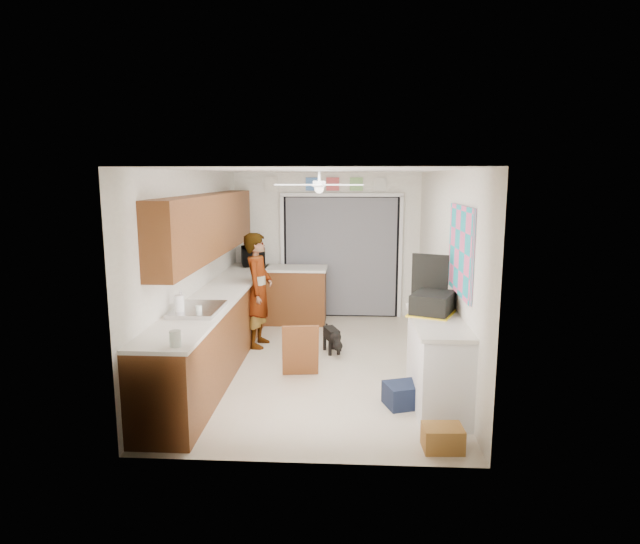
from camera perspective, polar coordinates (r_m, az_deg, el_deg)
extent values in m
plane|color=beige|center=(7.14, -0.18, -9.69)|extent=(5.00, 5.00, 0.00)
plane|color=white|center=(6.72, -0.20, 10.79)|extent=(5.00, 5.00, 0.00)
plane|color=white|center=(9.29, 0.73, 2.88)|extent=(3.20, 0.00, 3.20)
plane|color=white|center=(4.39, -2.14, -5.36)|extent=(3.20, 0.00, 3.20)
plane|color=white|center=(7.10, -13.19, 0.36)|extent=(0.00, 5.00, 5.00)
plane|color=white|center=(6.92, 13.16, 0.10)|extent=(0.00, 5.00, 5.00)
cube|color=brown|center=(7.20, -10.63, -5.95)|extent=(0.60, 4.80, 0.90)
cube|color=white|center=(7.08, -10.67, -2.30)|extent=(0.62, 4.80, 0.04)
cube|color=brown|center=(7.18, -11.69, 4.95)|extent=(0.32, 4.00, 0.80)
cube|color=silver|center=(6.13, -12.91, -3.97)|extent=(0.50, 0.76, 0.06)
cylinder|color=silver|center=(6.17, -14.64, -3.06)|extent=(0.03, 0.03, 0.22)
cube|color=brown|center=(8.98, -2.62, -2.58)|extent=(1.00, 0.60, 0.90)
cube|color=white|center=(8.88, -2.64, 0.38)|extent=(1.04, 0.64, 0.04)
cube|color=black|center=(9.28, 2.26, 1.62)|extent=(2.00, 0.06, 2.10)
cube|color=gray|center=(9.24, 2.26, 1.58)|extent=(1.90, 0.03, 2.05)
cube|color=white|center=(9.33, -4.02, 1.64)|extent=(0.06, 0.04, 2.10)
cube|color=white|center=(9.29, 8.56, 1.52)|extent=(0.06, 0.04, 2.10)
cube|color=white|center=(9.16, 2.30, 8.22)|extent=(2.10, 0.04, 0.06)
cube|color=#528ADB|center=(9.20, -0.84, 9.36)|extent=(0.22, 0.02, 0.22)
cube|color=#D34F51|center=(9.19, 1.37, 9.36)|extent=(0.22, 0.02, 0.22)
cube|color=#84BE6D|center=(9.18, 3.90, 9.34)|extent=(0.22, 0.02, 0.22)
cube|color=silver|center=(9.19, 6.42, 9.30)|extent=(0.22, 0.02, 0.22)
cube|color=silver|center=(9.28, -5.21, 9.33)|extent=(0.22, 0.02, 0.26)
cube|color=white|center=(5.93, 12.42, -9.54)|extent=(0.50, 1.40, 0.90)
cube|color=white|center=(5.79, 12.50, -5.15)|extent=(0.54, 1.44, 0.04)
cube|color=#FF5D98|center=(5.88, 14.78, 2.25)|extent=(0.03, 1.15, 0.95)
cube|color=white|center=(6.92, -0.09, 9.28)|extent=(1.14, 1.14, 0.24)
imported|color=black|center=(9.14, -7.13, 1.69)|extent=(0.50, 0.63, 0.31)
cylinder|color=silver|center=(4.92, -15.18, -6.88)|extent=(0.10, 0.10, 0.14)
cylinder|color=silver|center=(5.97, -12.80, -4.00)|extent=(0.09, 0.09, 0.10)
cylinder|color=white|center=(5.98, -14.77, -3.46)|extent=(0.13, 0.13, 0.22)
cube|color=black|center=(6.01, 11.95, -3.25)|extent=(0.57, 0.64, 0.23)
cube|color=yellow|center=(6.04, 11.91, -4.26)|extent=(0.63, 0.71, 0.02)
cube|color=black|center=(6.24, 11.64, -0.40)|extent=(0.40, 0.19, 0.50)
cube|color=#A37633|center=(5.14, 12.95, -16.87)|extent=(0.37, 0.28, 0.22)
cube|color=black|center=(5.93, 8.99, -12.80)|extent=(0.48, 0.44, 0.24)
cube|color=brown|center=(6.58, -2.10, -8.36)|extent=(0.46, 0.23, 0.66)
imported|color=white|center=(7.69, -6.59, -1.93)|extent=(0.45, 0.63, 1.65)
cube|color=black|center=(7.50, 1.24, -7.14)|extent=(0.37, 0.54, 0.39)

